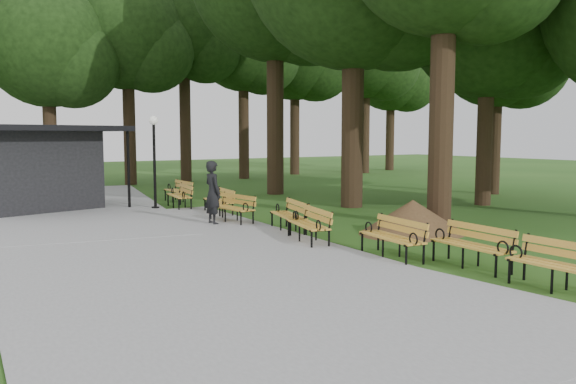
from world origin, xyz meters
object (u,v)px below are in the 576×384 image
person (213,193)px  bench_5 (288,216)px  bench_3 (391,238)px  lawn_tree_1 (489,16)px  kiosk (35,168)px  bench_7 (218,201)px  bench_4 (308,225)px  bench_6 (231,208)px  dirt_mound (413,217)px  lawn_tree_5 (498,45)px  lamp_post (154,143)px  bench_2 (471,246)px  bench_9 (178,191)px  bench_1 (560,267)px  bench_8 (179,196)px

person → bench_5: person is taller
bench_3 → lawn_tree_1: (9.46, 5.27, 6.61)m
kiosk → bench_7: (5.05, -4.43, -1.05)m
bench_4 → bench_6: size_ratio=1.00×
dirt_mound → bench_3: (-2.62, -2.04, -0.02)m
kiosk → bench_5: kiosk is taller
lawn_tree_5 → bench_3: bearing=-149.6°
dirt_mound → bench_4: (-3.16, 0.41, -0.02)m
lamp_post → lawn_tree_1: lawn_tree_1 is taller
bench_4 → person: bearing=-155.2°
bench_2 → bench_4: same height
bench_9 → lawn_tree_5: bearing=70.8°
dirt_mound → bench_9: (-2.73, 10.26, -0.02)m
bench_9 → bench_5: bearing=-0.1°
person → lamp_post: bearing=0.8°
bench_4 → dirt_mound: bearing=95.7°
bench_1 → lawn_tree_5: lawn_tree_5 is taller
bench_2 → lawn_tree_1: (8.73, 6.80, 6.61)m
bench_1 → bench_5: same height
bench_1 → lawn_tree_1: lawn_tree_1 is taller
bench_3 → lawn_tree_5: 16.49m
bench_2 → lawn_tree_5: lawn_tree_5 is taller
person → lamp_post: 4.58m
bench_7 → lawn_tree_5: lawn_tree_5 is taller
bench_5 → bench_8: same height
dirt_mound → bench_2: dirt_mound is taller
bench_9 → bench_6: bearing=-5.9°
kiosk → bench_8: (4.53, -2.18, -1.05)m
bench_8 → bench_7: bearing=20.3°
bench_2 → lawn_tree_5: bearing=129.5°
bench_1 → lawn_tree_5: (12.63, 11.30, 6.18)m
bench_6 → bench_7: same height
lamp_post → bench_4: bearing=-82.5°
bench_1 → bench_7: 11.92m
lamp_post → lawn_tree_5: (14.80, -2.90, 4.23)m
bench_3 → bench_8: (-0.73, 10.57, 0.00)m
lamp_post → lawn_tree_5: lawn_tree_5 is taller
bench_4 → bench_9: bearing=-169.4°
bench_8 → bench_3: bearing=11.2°
bench_9 → bench_4: bearing=-2.7°
dirt_mound → bench_6: size_ratio=1.36×
bench_4 → bench_7: bearing=-170.1°
person → bench_9: size_ratio=1.01×
kiosk → bench_8: kiosk is taller
kiosk → bench_1: (5.81, -16.32, -1.05)m
bench_8 → lamp_post: bearing=-87.2°
bench_1 → bench_2: 2.04m
bench_5 → bench_8: size_ratio=1.00×
dirt_mound → bench_8: (-3.35, 8.53, -0.02)m
bench_5 → bench_9: same height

